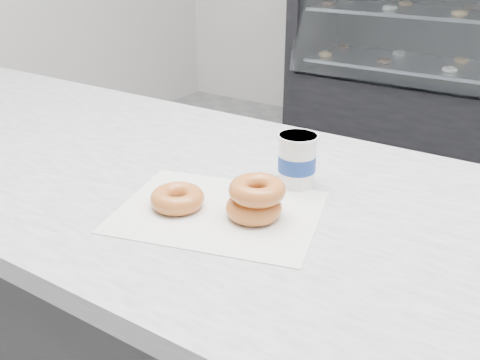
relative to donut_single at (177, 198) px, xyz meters
The scene contains 4 objects.
wax_paper 0.08m from the donut_single, 21.04° to the left, with size 0.34×0.26×0.00m, color silver.
donut_single is the anchor object (origin of this frame).
donut_stack 0.14m from the donut_single, 18.48° to the left, with size 0.11×0.11×0.07m.
coffee_cup 0.24m from the donut_single, 56.55° to the left, with size 0.09×0.09×0.10m.
Camera 1 is at (0.47, -1.35, 1.34)m, focal length 40.00 mm.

